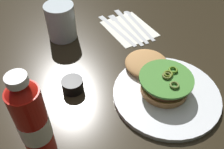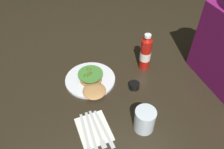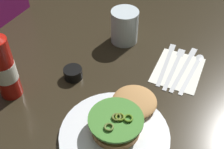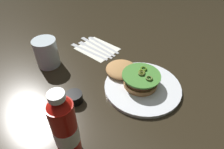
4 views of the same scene
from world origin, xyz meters
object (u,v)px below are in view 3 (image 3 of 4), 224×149
butter_knife (185,65)px  fork_utensil (176,64)px  ketchup_bottle (3,67)px  condiment_cup (73,74)px  spoon_utensil (195,67)px  water_glass (125,26)px  napkin (178,70)px  steak_knife (167,60)px  dinner_plate (114,135)px  burger_sandwich (123,115)px

butter_knife → fork_utensil: bearing=108.5°
ketchup_bottle → fork_utensil: bearing=-48.9°
condiment_cup → spoon_utensil: (0.20, -0.30, -0.01)m
fork_utensil → water_glass: bearing=77.8°
water_glass → butter_knife: 0.23m
ketchup_bottle → spoon_utensil: bearing=-51.7°
water_glass → condiment_cup: water_glass is taller
napkin → steak_knife: size_ratio=0.81×
water_glass → napkin: bearing=-106.2°
ketchup_bottle → condiment_cup: size_ratio=4.01×
spoon_utensil → fork_utensil: size_ratio=0.99×
water_glass → spoon_utensil: bearing=-96.5°
dinner_plate → ketchup_bottle: 0.33m
burger_sandwich → ketchup_bottle: 0.33m
dinner_plate → napkin: (0.30, -0.06, -0.00)m
fork_utensil → steak_knife: size_ratio=0.97×
ketchup_bottle → fork_utensil: (0.32, -0.36, -0.09)m
water_glass → ketchup_bottle: bearing=154.7°
ketchup_bottle → fork_utensil: size_ratio=1.09×
spoon_utensil → steak_knife: bearing=95.9°
burger_sandwich → spoon_utensil: size_ratio=1.09×
butter_knife → fork_utensil: size_ratio=1.10×
butter_knife → steak_knife: same height
burger_sandwich → steak_knife: (0.28, -0.02, -0.03)m
dinner_plate → butter_knife: dinner_plate is taller
ketchup_bottle → condiment_cup: (0.13, -0.12, -0.08)m
water_glass → steak_knife: size_ratio=0.54×
dinner_plate → spoon_utensil: (0.33, -0.10, -0.00)m
fork_utensil → ketchup_bottle: bearing=131.1°
dinner_plate → napkin: bearing=-12.0°
burger_sandwich → water_glass: 0.35m
butter_knife → steak_knife: size_ratio=1.07×
ketchup_bottle → steak_knife: bearing=-46.1°
ketchup_bottle → butter_knife: ketchup_bottle is taller
burger_sandwich → fork_utensil: (0.27, -0.05, -0.03)m
fork_utensil → spoon_utensil: bearing=-76.0°
burger_sandwich → water_glass: water_glass is taller
burger_sandwich → water_glass: bearing=25.2°
dinner_plate → ketchup_bottle: ketchup_bottle is taller
burger_sandwich → fork_utensil: size_ratio=1.08×
napkin → spoon_utensil: size_ratio=0.84×
butter_knife → steak_knife: bearing=94.4°
butter_knife → condiment_cup: bearing=125.8°
ketchup_bottle → water_glass: size_ratio=1.97×
ketchup_bottle → napkin: bearing=-51.7°
burger_sandwich → condiment_cup: size_ratio=4.00×
water_glass → steak_knife: (-0.04, -0.17, -0.05)m
condiment_cup → fork_utensil: (0.19, -0.25, -0.01)m
butter_knife → fork_utensil: (-0.01, 0.03, -0.00)m
dinner_plate → burger_sandwich: (0.04, -0.00, 0.03)m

